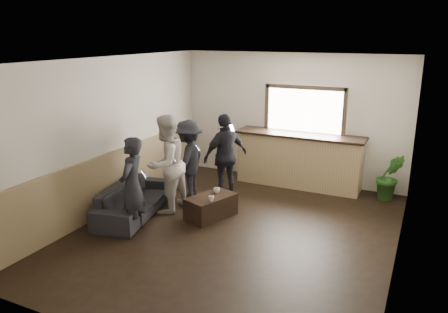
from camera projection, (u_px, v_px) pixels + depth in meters
The scene contains 12 objects.
ground at pixel (235, 231), 7.29m from camera, with size 5.00×6.00×0.01m, color black.
room_shell at pixel (195, 141), 7.19m from camera, with size 5.01×6.01×2.80m.
bar_counter at pixel (299, 157), 9.33m from camera, with size 2.70×0.68×2.13m.
sofa at pixel (134, 200), 7.89m from camera, with size 1.94×0.76×0.57m, color black.
coffee_table at pixel (211, 206), 7.81m from camera, with size 0.50×0.89×0.40m, color black.
cup_a at pixel (217, 190), 7.90m from camera, with size 0.12×0.12×0.09m, color silver.
cup_b at pixel (211, 198), 7.52m from camera, with size 0.10×0.10×0.09m, color silver.
potted_plant at pixel (390, 177), 8.57m from camera, with size 0.52×0.42×0.94m, color #2D6623.
person_a at pixel (132, 186), 7.05m from camera, with size 0.52×0.67×1.62m.
person_b at pixel (166, 164), 7.90m from camera, with size 0.80×0.97×1.81m.
person_c at pixel (188, 160), 8.52m from camera, with size 0.69×1.08×1.59m.
person_d at pixel (226, 156), 8.62m from camera, with size 0.86×1.06×1.69m.
Camera 1 is at (2.70, -6.10, 3.19)m, focal length 35.00 mm.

